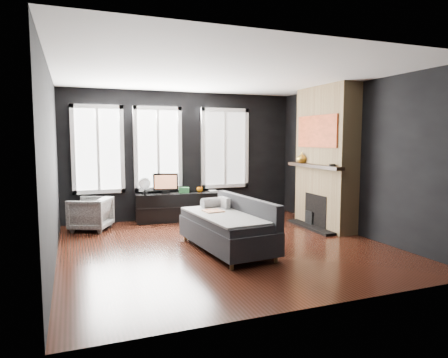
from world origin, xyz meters
name	(u,v)px	position (x,y,z in m)	size (l,w,h in m)	color
floor	(225,246)	(0.00, 0.00, 0.00)	(5.00, 5.00, 0.00)	black
ceiling	(225,74)	(0.00, 0.00, 2.70)	(5.00, 5.00, 0.00)	white
wall_back	(183,156)	(0.00, 2.50, 1.35)	(5.00, 0.02, 2.70)	black
wall_left	(52,166)	(-2.50, 0.00, 1.35)	(0.02, 5.00, 2.70)	black
wall_right	(355,159)	(2.50, 0.00, 1.35)	(0.02, 5.00, 2.70)	black
windows	(162,106)	(-0.45, 2.46, 2.38)	(4.00, 0.16, 1.76)	white
fireplace	(326,158)	(2.30, 0.60, 1.35)	(0.70, 1.62, 2.70)	#93724C
sofa	(226,224)	(-0.06, -0.22, 0.41)	(0.94, 1.89, 0.81)	black
stripe_pillow	(224,207)	(0.10, 0.29, 0.59)	(0.08, 0.32, 0.32)	gray
armchair	(91,212)	(-1.95, 1.95, 0.34)	(0.67, 0.62, 0.68)	white
media_console	(177,206)	(-0.21, 2.24, 0.30)	(1.72, 0.54, 0.59)	black
monitor	(166,182)	(-0.45, 2.25, 0.82)	(0.52, 0.11, 0.47)	black
desk_fan	(145,186)	(-0.87, 2.28, 0.76)	(0.24, 0.24, 0.34)	#A5A5A5
mug	(200,189)	(0.27, 2.17, 0.66)	(0.13, 0.10, 0.13)	#D36C06
book	(209,186)	(0.49, 2.20, 0.70)	(0.16, 0.02, 0.22)	#BFB797
storage_box	(184,190)	(-0.07, 2.18, 0.65)	(0.21, 0.13, 0.11)	#296B36
mantel_vase	(302,158)	(2.05, 1.05, 1.33)	(0.21, 0.21, 0.21)	#C37E32
mantel_clock	(332,165)	(2.05, 0.05, 1.25)	(0.11, 0.11, 0.04)	black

